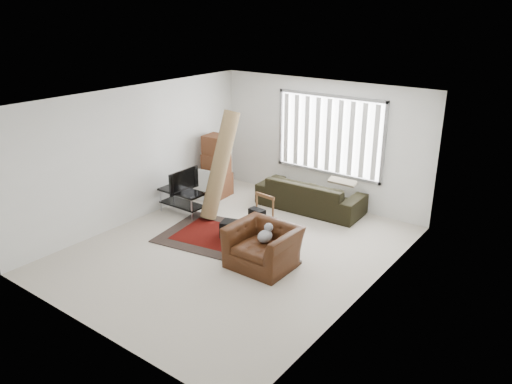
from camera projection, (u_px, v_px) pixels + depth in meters
room at (253, 150)px, 8.74m from camera, size 6.00×6.02×2.71m
persian_rug at (226, 238)px, 9.43m from camera, size 2.64×1.98×0.02m
tv_stand at (182, 197)px, 10.45m from camera, size 1.01×0.45×0.50m
tv at (181, 180)px, 10.32m from camera, size 0.11×0.82×0.47m
subwoofer at (230, 229)px, 9.41m from camera, size 0.38×0.38×0.31m
moving_boxes at (216, 168)px, 11.35m from camera, size 0.62×0.57×1.41m
white_flatpack at (201, 185)px, 11.17m from camera, size 0.57×0.24×0.71m
rolled_rug at (220, 165)px, 10.07m from camera, size 0.54×1.05×2.21m
sofa at (311, 190)px, 10.63m from camera, size 2.32×1.08×0.88m
side_chair at (258, 217)px, 9.12m from camera, size 0.52×0.52×0.89m
armchair at (263, 244)px, 8.31m from camera, size 1.10×0.95×0.81m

